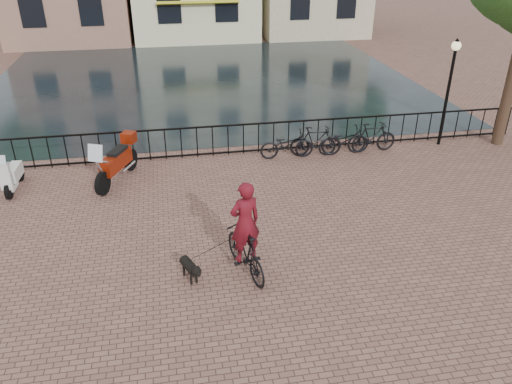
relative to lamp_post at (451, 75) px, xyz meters
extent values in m
plane|color=brown|center=(-7.20, -7.60, -2.38)|extent=(100.00, 100.00, 0.00)
plane|color=black|center=(-7.20, 9.70, -2.38)|extent=(20.00, 20.00, 0.00)
cube|color=black|center=(-7.20, 0.40, -1.38)|extent=(20.00, 0.05, 0.05)
cube|color=black|center=(-7.20, 0.40, -2.30)|extent=(20.00, 0.05, 0.05)
cube|color=gold|center=(-6.70, 17.70, 0.22)|extent=(5.00, 0.60, 0.15)
cylinder|color=black|center=(0.00, 0.00, -0.78)|extent=(0.10, 0.10, 3.20)
sphere|color=beige|center=(0.00, 0.00, 0.92)|extent=(0.30, 0.30, 0.30)
imported|color=black|center=(-7.67, -5.95, -1.83)|extent=(1.01, 1.91, 1.10)
imported|color=#5B0D17|center=(-7.67, -5.95, -0.95)|extent=(0.90, 0.72, 2.16)
imported|color=black|center=(-5.40, -0.20, -1.93)|extent=(1.73, 0.64, 0.90)
imported|color=black|center=(-4.45, -0.20, -1.88)|extent=(1.71, 0.67, 1.00)
imported|color=black|center=(-3.50, -0.20, -1.93)|extent=(1.74, 0.66, 0.90)
imported|color=black|center=(-2.55, -0.20, -1.88)|extent=(1.68, 0.53, 1.00)
camera|label=1|loc=(-9.01, -14.50, 4.12)|focal=35.00mm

